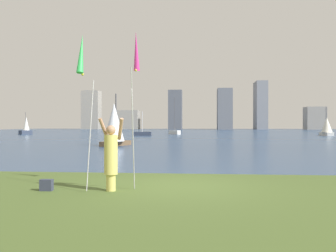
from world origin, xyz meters
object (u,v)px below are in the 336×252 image
at_px(person, 111,155).
at_px(sailboat_1, 142,133).
at_px(bag, 46,185).
at_px(sailboat_0, 327,127).
at_px(kite_flag_left, 82,59).
at_px(sailboat_4, 26,127).
at_px(sailboat_3, 114,124).
at_px(sailboat_2, 174,132).
at_px(kite_flag_right, 136,56).

xyz_separation_m(person, sailboat_1, (-5.94, 42.00, -0.57)).
height_order(bag, sailboat_0, sailboat_0).
xyz_separation_m(kite_flag_left, sailboat_4, (-25.25, 47.71, -1.94)).
bearing_deg(sailboat_3, kite_flag_left, -78.72).
distance_m(sailboat_0, sailboat_2, 22.77).
distance_m(kite_flag_right, sailboat_1, 42.12).
bearing_deg(sailboat_4, sailboat_1, -14.46).
distance_m(kite_flag_right, bag, 3.94).
bearing_deg(kite_flag_left, bag, 156.71).
xyz_separation_m(person, bag, (-1.59, -0.14, -0.74)).
relative_size(bag, sailboat_2, 0.05).
xyz_separation_m(kite_flag_right, sailboat_0, (19.69, 43.56, -2.15)).
xyz_separation_m(person, kite_flag_right, (0.54, 0.50, 2.51)).
relative_size(kite_flag_left, sailboat_4, 1.03).
distance_m(kite_flag_right, sailboat_4, 53.59).
xyz_separation_m(sailboat_0, sailboat_3, (-24.47, -26.08, 0.39)).
distance_m(kite_flag_left, sailboat_3, 18.99).
distance_m(person, kite_flag_left, 2.39).
bearing_deg(kite_flag_right, sailboat_4, 119.46).
xyz_separation_m(sailboat_0, sailboat_1, (-26.17, -2.06, -0.94)).
relative_size(kite_flag_left, sailboat_1, 1.07).
height_order(kite_flag_left, sailboat_4, kite_flag_left).
height_order(bag, sailboat_3, sailboat_3).
distance_m(bag, sailboat_4, 53.11).
distance_m(sailboat_1, sailboat_2, 8.55).
bearing_deg(kite_flag_right, sailboat_1, 98.87).
xyz_separation_m(sailboat_1, sailboat_2, (4.08, 7.52, 0.09)).
bearing_deg(sailboat_3, kite_flag_right, -74.70).
bearing_deg(person, kite_flag_left, -118.71).
relative_size(kite_flag_left, sailboat_0, 0.90).
relative_size(sailboat_1, sailboat_2, 0.58).
height_order(kite_flag_left, kite_flag_right, kite_flag_right).
distance_m(kite_flag_left, sailboat_2, 50.20).
bearing_deg(kite_flag_left, sailboat_3, 101.28).
relative_size(sailboat_0, sailboat_4, 1.15).
xyz_separation_m(bag, sailboat_0, (21.81, 44.20, 1.11)).
height_order(sailboat_2, sailboat_3, sailboat_2).
height_order(person, bag, person).
height_order(kite_flag_right, sailboat_4, kite_flag_right).
bearing_deg(kite_flag_left, sailboat_4, 117.89).
xyz_separation_m(person, sailboat_4, (-25.79, 47.12, 0.32)).
relative_size(kite_flag_right, bag, 13.20).
distance_m(sailboat_1, sailboat_3, 24.12).
relative_size(sailboat_1, sailboat_3, 0.87).
xyz_separation_m(sailboat_2, sailboat_4, (-23.93, -2.40, 0.80)).
relative_size(bag, sailboat_3, 0.08).
xyz_separation_m(kite_flag_left, sailboat_0, (20.77, 44.65, -1.89)).
bearing_deg(kite_flag_right, kite_flag_left, -134.64).
bearing_deg(sailboat_2, sailboat_0, -13.88).
height_order(kite_flag_left, sailboat_0, sailboat_0).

